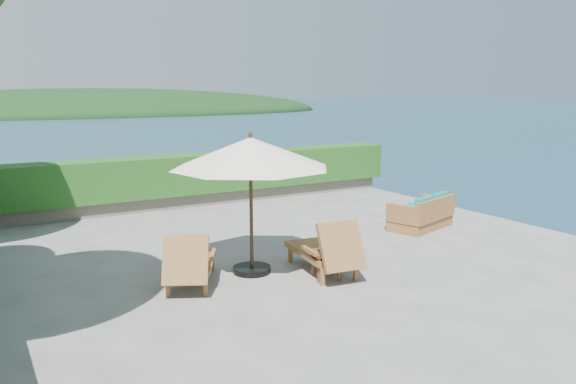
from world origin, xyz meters
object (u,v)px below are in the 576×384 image
lounge_left (190,262)px  lounge_right (326,250)px  side_table (326,256)px  wicker_loveseat (422,215)px  patio_umbrella (251,154)px

lounge_left → lounge_right: (2.17, -0.59, 0.03)m
lounge_right → side_table: size_ratio=3.36×
lounge_left → wicker_loveseat: 5.86m
lounge_right → wicker_loveseat: size_ratio=1.02×
lounge_left → lounge_right: size_ratio=0.97×
lounge_left → wicker_loveseat: (5.78, 0.93, -0.09)m
side_table → wicker_loveseat: size_ratio=0.30×
lounge_right → patio_umbrella: bearing=153.7°
side_table → wicker_loveseat: (3.74, 1.71, -0.07)m
side_table → lounge_right: bearing=56.1°
lounge_left → patio_umbrella: bearing=32.5°
patio_umbrella → side_table: 2.07m
wicker_loveseat → lounge_right: bearing=-174.3°
lounge_right → side_table: (-0.13, -0.20, -0.04)m
patio_umbrella → lounge_right: (1.04, -0.69, -1.60)m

